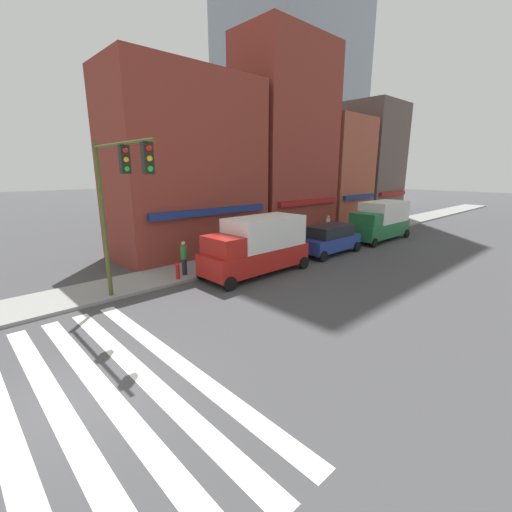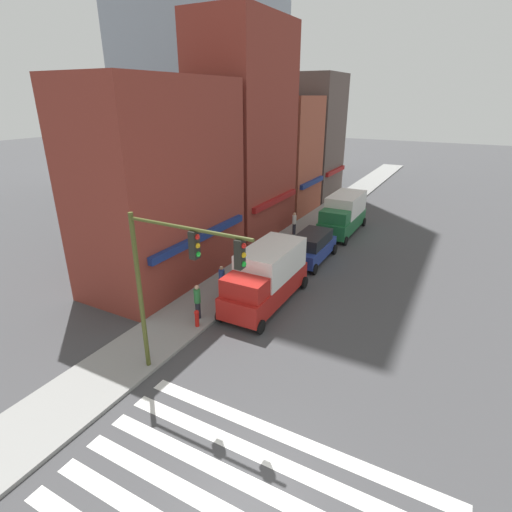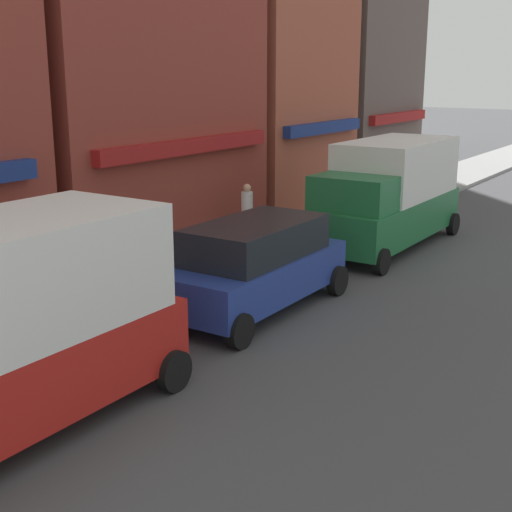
% 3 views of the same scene
% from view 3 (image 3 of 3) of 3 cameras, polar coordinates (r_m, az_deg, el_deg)
% --- Properties ---
extents(storefront_row, '(31.85, 5.30, 15.37)m').
position_cam_3_polar(storefront_row, '(22.23, -8.66, 18.02)').
color(storefront_row, maroon).
rests_on(storefront_row, ground_plane).
extents(suv_blue, '(4.72, 2.12, 1.94)m').
position_cam_3_polar(suv_blue, '(15.01, -0.03, -0.64)').
color(suv_blue, navy).
rests_on(suv_blue, ground_plane).
extents(box_truck_green, '(6.21, 2.42, 3.04)m').
position_cam_3_polar(box_truck_green, '(20.78, 10.52, 5.00)').
color(box_truck_green, '#1E6638').
rests_on(box_truck_green, ground_plane).
extents(pedestrian_white_shirt, '(0.32, 0.32, 1.77)m').
position_cam_3_polar(pedestrian_white_shirt, '(20.02, -0.72, 3.39)').
color(pedestrian_white_shirt, '#23232D').
rests_on(pedestrian_white_shirt, sidewalk_left).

